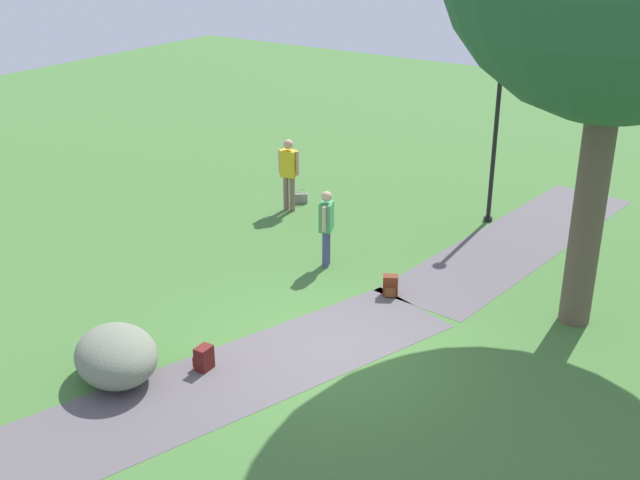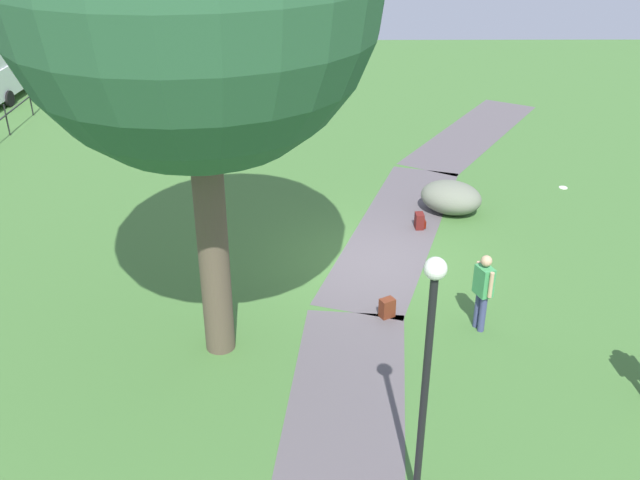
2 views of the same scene
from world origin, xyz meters
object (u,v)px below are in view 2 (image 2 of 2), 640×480
at_px(lamp_post, 427,362).
at_px(lawn_boulder, 451,197).
at_px(frisbee_on_grass, 563,188).
at_px(backpack_by_boulder, 420,221).
at_px(spare_backpack_on_lawn, 387,308).
at_px(man_near_boulder, 483,288).

relative_size(lamp_post, lawn_boulder, 1.94).
relative_size(lawn_boulder, frisbee_on_grass, 8.68).
bearing_deg(lawn_boulder, backpack_by_boulder, 135.95).
xyz_separation_m(lawn_boulder, frisbee_on_grass, (1.53, -3.44, -0.40)).
height_order(spare_backpack_on_lawn, frisbee_on_grass, spare_backpack_on_lawn).
distance_m(backpack_by_boulder, spare_backpack_on_lawn, 4.07).
xyz_separation_m(lawn_boulder, spare_backpack_on_lawn, (-4.84, 2.09, -0.22)).
bearing_deg(lamp_post, lawn_boulder, -12.56).
bearing_deg(spare_backpack_on_lawn, lawn_boulder, -23.32).
bearing_deg(lawn_boulder, man_near_boulder, 176.15).
height_order(backpack_by_boulder, spare_backpack_on_lawn, same).
xyz_separation_m(backpack_by_boulder, frisbee_on_grass, (2.48, -4.36, -0.18)).
xyz_separation_m(lamp_post, lawn_boulder, (9.41, -2.10, -1.95)).
distance_m(lawn_boulder, spare_backpack_on_lawn, 5.28).
bearing_deg(lawn_boulder, lamp_post, 167.44).
bearing_deg(frisbee_on_grass, man_near_boulder, 150.82).
distance_m(lamp_post, lawn_boulder, 9.84).
bearing_deg(man_near_boulder, frisbee_on_grass, -29.18).
bearing_deg(backpack_by_boulder, lawn_boulder, -44.05).
height_order(man_near_boulder, backpack_by_boulder, man_near_boulder).
height_order(lamp_post, man_near_boulder, lamp_post).
relative_size(lamp_post, man_near_boulder, 2.42).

